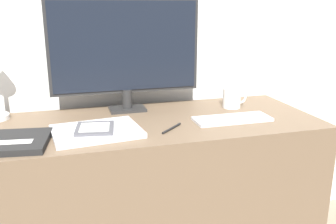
% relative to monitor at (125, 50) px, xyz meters
% --- Properties ---
extents(wall_back, '(3.60, 0.05, 2.40)m').
position_rel_monitor_xyz_m(wall_back, '(0.06, 0.17, 0.19)').
color(wall_back, silver).
rests_on(wall_back, ground_plane).
extents(desk, '(1.40, 0.56, 0.74)m').
position_rel_monitor_xyz_m(desk, '(0.06, -0.19, -0.64)').
color(desk, brown).
rests_on(desk, ground_plane).
extents(monitor, '(0.66, 0.11, 0.49)m').
position_rel_monitor_xyz_m(monitor, '(0.00, 0.00, 0.00)').
color(monitor, '#262626').
rests_on(monitor, desk).
extents(keyboard, '(0.32, 0.12, 0.01)m').
position_rel_monitor_xyz_m(keyboard, '(0.39, -0.27, -0.27)').
color(keyboard, silver).
rests_on(keyboard, desk).
extents(laptop, '(0.34, 0.27, 0.02)m').
position_rel_monitor_xyz_m(laptop, '(-0.17, -0.29, -0.26)').
color(laptop, silver).
rests_on(laptop, desk).
extents(ereader, '(0.16, 0.17, 0.01)m').
position_rel_monitor_xyz_m(ereader, '(-0.17, -0.29, -0.25)').
color(ereader, '#4C4C51').
rests_on(ereader, laptop).
extents(notebook, '(0.25, 0.25, 0.02)m').
position_rel_monitor_xyz_m(notebook, '(-0.44, -0.33, -0.26)').
color(notebook, black).
rests_on(notebook, desk).
extents(coffee_mug, '(0.12, 0.08, 0.09)m').
position_rel_monitor_xyz_m(coffee_mug, '(0.48, -0.09, -0.23)').
color(coffee_mug, white).
rests_on(coffee_mug, desk).
extents(pen, '(0.10, 0.10, 0.01)m').
position_rel_monitor_xyz_m(pen, '(0.12, -0.32, -0.27)').
color(pen, black).
rests_on(pen, desk).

